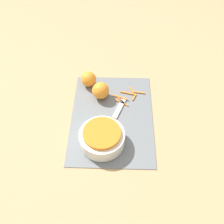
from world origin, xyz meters
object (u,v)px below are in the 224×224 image
(orange_right, at_px, (89,79))
(bowl_speckled, at_px, (102,137))
(orange_left, at_px, (101,91))
(knife, at_px, (111,123))

(orange_right, bearing_deg, bowl_speckled, -166.11)
(bowl_speckled, height_order, orange_left, orange_left)
(orange_right, bearing_deg, orange_left, -141.10)
(knife, relative_size, orange_left, 2.96)
(orange_left, bearing_deg, bowl_speckled, -175.58)
(knife, xyz_separation_m, orange_left, (0.15, 0.05, 0.03))
(bowl_speckled, xyz_separation_m, knife, (0.09, -0.03, -0.03))
(bowl_speckled, bearing_deg, orange_left, 4.42)
(knife, height_order, orange_right, orange_right)
(bowl_speckled, relative_size, orange_right, 2.52)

